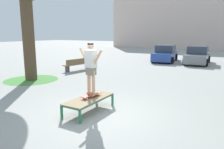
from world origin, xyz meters
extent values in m
plane|color=#999993|center=(0.00, 0.00, 0.00)|extent=(120.00, 120.00, 0.00)
cube|color=beige|center=(-0.76, 33.65, 5.24)|extent=(33.35, 4.00, 10.49)
cube|color=#237A4C|center=(-0.79, 1.06, 0.19)|extent=(0.06, 0.06, 0.38)
cube|color=#237A4C|center=(-0.09, 1.06, 0.19)|extent=(0.06, 0.06, 0.38)
cube|color=#237A4C|center=(-0.80, -0.78, 0.19)|extent=(0.06, 0.06, 0.38)
cube|color=#237A4C|center=(-0.10, -0.78, 0.19)|extent=(0.06, 0.06, 0.38)
cylinder|color=#237A4C|center=(-0.80, 0.14, 0.41)|extent=(0.06, 1.90, 0.05)
cylinder|color=#237A4C|center=(-0.10, 0.14, 0.41)|extent=(0.06, 1.90, 0.05)
cylinder|color=#237A4C|center=(-0.44, 1.06, 0.41)|extent=(0.76, 0.06, 0.05)
cylinder|color=#237A4C|center=(-0.45, -0.78, 0.41)|extent=(0.76, 0.06, 0.05)
cube|color=#847051|center=(-0.45, 0.14, 0.45)|extent=(0.77, 1.91, 0.03)
cube|color=#B23333|center=(-0.45, 0.27, 0.54)|extent=(0.31, 0.82, 0.02)
cylinder|color=silver|center=(-0.48, 0.56, 0.49)|extent=(0.04, 0.06, 0.06)
cylinder|color=silver|center=(-0.33, 0.54, 0.49)|extent=(0.04, 0.06, 0.06)
cylinder|color=silver|center=(-0.56, 0.01, 0.49)|extent=(0.04, 0.06, 0.06)
cylinder|color=silver|center=(-0.41, -0.02, 0.49)|extent=(0.04, 0.06, 0.06)
cylinder|color=tan|center=(-0.55, 0.29, 0.96)|extent=(0.11, 0.11, 0.82)
cube|color=#99704C|center=(-0.54, 0.34, 0.59)|extent=(0.13, 0.25, 0.07)
cylinder|color=tan|center=(-0.35, 0.26, 0.96)|extent=(0.11, 0.11, 0.82)
cube|color=#99704C|center=(-0.34, 0.31, 0.59)|extent=(0.13, 0.25, 0.07)
cube|color=#756B5B|center=(-0.45, 0.27, 1.34)|extent=(0.33, 0.24, 0.24)
cube|color=silver|center=(-0.45, 0.27, 1.74)|extent=(0.39, 0.27, 0.56)
cylinder|color=tan|center=(-0.74, 0.32, 1.81)|extent=(0.41, 0.14, 0.52)
cylinder|color=tan|center=(-0.15, 0.23, 1.81)|extent=(0.41, 0.14, 0.52)
sphere|color=tan|center=(-0.45, 0.27, 2.15)|extent=(0.20, 0.20, 0.20)
cylinder|color=black|center=(-0.45, 0.27, 2.22)|extent=(0.19, 0.19, 0.05)
cylinder|color=brown|center=(-6.17, 2.55, 2.27)|extent=(0.64, 0.64, 4.54)
cylinder|color=#47893D|center=(-6.17, 2.55, 0.00)|extent=(2.90, 2.90, 0.01)
cube|color=#28479E|center=(-2.07, 14.28, 0.51)|extent=(2.15, 4.36, 0.70)
cube|color=#2D3847|center=(-2.09, 14.43, 1.18)|extent=(1.78, 2.26, 0.64)
cylinder|color=black|center=(-1.09, 13.08, 0.30)|extent=(0.28, 0.62, 0.60)
cylinder|color=black|center=(-2.78, 12.89, 0.30)|extent=(0.28, 0.62, 0.60)
cylinder|color=black|center=(-1.37, 15.66, 0.30)|extent=(0.28, 0.62, 0.60)
cylinder|color=black|center=(-3.06, 15.48, 0.30)|extent=(0.28, 0.62, 0.60)
cube|color=slate|center=(0.77, 14.12, 0.51)|extent=(1.90, 4.28, 0.70)
cube|color=#2D3847|center=(0.76, 14.27, 1.18)|extent=(1.66, 2.17, 0.64)
cylinder|color=black|center=(1.68, 12.86, 0.30)|extent=(0.25, 0.61, 0.60)
cylinder|color=black|center=(-0.02, 12.78, 0.30)|extent=(0.25, 0.61, 0.60)
cylinder|color=black|center=(1.56, 15.46, 0.30)|extent=(0.25, 0.61, 0.60)
cylinder|color=black|center=(-0.14, 15.38, 0.30)|extent=(0.25, 0.61, 0.60)
cube|color=brown|center=(-6.00, 6.44, 0.43)|extent=(0.82, 2.44, 0.06)
cube|color=brown|center=(-5.80, 6.41, 0.65)|extent=(0.43, 2.37, 0.36)
cube|color=#424247|center=(-6.15, 5.49, 0.20)|extent=(0.38, 0.14, 0.40)
cube|color=#424247|center=(-5.84, 7.39, 0.20)|extent=(0.38, 0.14, 0.40)
camera|label=1|loc=(3.56, -5.30, 2.53)|focal=34.28mm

